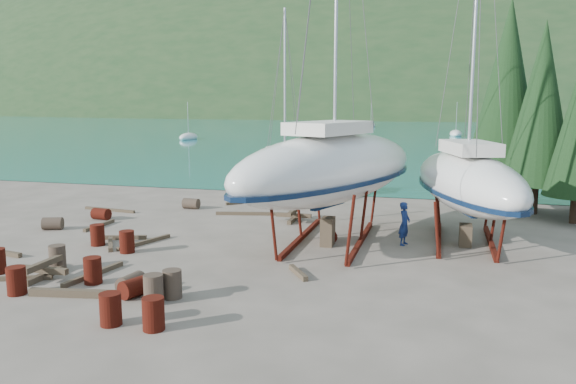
% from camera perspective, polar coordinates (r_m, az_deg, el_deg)
% --- Properties ---
extents(ground, '(600.00, 600.00, 0.00)m').
position_cam_1_polar(ground, '(21.84, -5.72, -6.56)').
color(ground, '#5B5248').
rests_on(ground, ground).
extents(bay_water, '(700.00, 700.00, 0.00)m').
position_cam_1_polar(bay_water, '(334.75, 14.06, 7.97)').
color(bay_water, teal).
rests_on(bay_water, ground).
extents(far_hill, '(800.00, 360.00, 110.00)m').
position_cam_1_polar(far_hill, '(339.74, 14.08, 7.98)').
color(far_hill, '#1C361B').
rests_on(far_hill, ground).
extents(far_house_left, '(6.60, 5.60, 5.60)m').
position_cam_1_polar(far_house_left, '(220.25, -2.68, 8.47)').
color(far_house_left, beige).
rests_on(far_house_left, ground).
extents(far_house_center, '(6.60, 5.60, 5.60)m').
position_cam_1_polar(far_house_center, '(211.44, 7.81, 8.36)').
color(far_house_center, beige).
rests_on(far_house_center, ground).
extents(far_house_right, '(6.60, 5.60, 5.60)m').
position_cam_1_polar(far_house_right, '(210.82, 21.53, 7.80)').
color(far_house_right, beige).
rests_on(far_house_right, ground).
extents(cypress_near_right, '(3.60, 3.60, 10.00)m').
position_cam_1_polar(cypress_near_right, '(31.99, 24.34, 8.18)').
color(cypress_near_right, black).
rests_on(cypress_near_right, ground).
extents(cypress_back_left, '(4.14, 4.14, 11.50)m').
position_cam_1_polar(cypress_back_left, '(33.79, 21.36, 9.86)').
color(cypress_back_left, black).
rests_on(cypress_back_left, ground).
extents(moored_boat_left, '(2.00, 5.00, 6.05)m').
position_cam_1_polar(moored_boat_left, '(88.21, -10.08, 5.51)').
color(moored_boat_left, white).
rests_on(moored_boat_left, ground).
extents(moored_boat_mid, '(2.00, 5.00, 6.05)m').
position_cam_1_polar(moored_boat_mid, '(99.79, 16.67, 5.68)').
color(moored_boat_mid, white).
rests_on(moored_boat_mid, ground).
extents(moored_boat_far, '(2.00, 5.00, 6.05)m').
position_cam_1_polar(moored_boat_far, '(130.66, 8.42, 6.73)').
color(moored_boat_far, white).
rests_on(moored_boat_far, ground).
extents(large_sailboat_near, '(7.91, 13.06, 19.81)m').
position_cam_1_polar(large_sailboat_near, '(23.46, 4.42, 2.50)').
color(large_sailboat_near, white).
rests_on(large_sailboat_near, ground).
extents(large_sailboat_far, '(5.79, 10.67, 16.21)m').
position_cam_1_polar(large_sailboat_far, '(24.43, 17.78, 1.08)').
color(large_sailboat_far, white).
rests_on(large_sailboat_far, ground).
extents(small_sailboat_shore, '(2.85, 7.30, 11.40)m').
position_cam_1_polar(small_sailboat_shore, '(34.53, -0.48, 2.51)').
color(small_sailboat_shore, white).
rests_on(small_sailboat_shore, ground).
extents(worker, '(0.59, 0.75, 1.81)m').
position_cam_1_polar(worker, '(23.77, 11.75, -3.17)').
color(worker, navy).
rests_on(worker, ground).
extents(drum_1, '(0.69, 0.95, 0.58)m').
position_cam_1_polar(drum_1, '(18.47, -15.63, -8.90)').
color(drum_1, '#2D2823').
rests_on(drum_1, ground).
extents(drum_2, '(0.94, 0.68, 0.58)m').
position_cam_1_polar(drum_2, '(29.85, -18.46, -2.13)').
color(drum_2, '#55150E').
rests_on(drum_2, ground).
extents(drum_3, '(0.58, 0.58, 0.88)m').
position_cam_1_polar(drum_3, '(16.01, -17.58, -11.28)').
color(drum_3, '#55150E').
rests_on(drum_3, ground).
extents(drum_4, '(1.04, 0.89, 0.58)m').
position_cam_1_polar(drum_4, '(31.55, -1.88, -1.06)').
color(drum_4, '#55150E').
rests_on(drum_4, ground).
extents(drum_5, '(0.58, 0.58, 0.88)m').
position_cam_1_polar(drum_5, '(17.60, -11.67, -9.14)').
color(drum_5, '#2D2823').
rests_on(drum_5, ground).
extents(drum_6, '(0.80, 1.01, 0.58)m').
position_cam_1_polar(drum_6, '(24.03, 4.26, -4.36)').
color(drum_6, '#55150E').
rests_on(drum_6, ground).
extents(drum_7, '(0.58, 0.58, 0.88)m').
position_cam_1_polar(drum_7, '(15.39, -13.51, -11.94)').
color(drum_7, '#55150E').
rests_on(drum_7, ground).
extents(drum_8, '(0.58, 0.58, 0.88)m').
position_cam_1_polar(drum_8, '(24.61, -18.79, -4.15)').
color(drum_8, '#55150E').
rests_on(drum_8, ground).
extents(drum_9, '(0.91, 0.63, 0.58)m').
position_cam_1_polar(drum_9, '(31.63, -9.81, -1.16)').
color(drum_9, '#2D2823').
rests_on(drum_9, ground).
extents(drum_10, '(0.58, 0.58, 0.88)m').
position_cam_1_polar(drum_10, '(19.64, -19.22, -7.53)').
color(drum_10, '#55150E').
rests_on(drum_10, ground).
extents(drum_12, '(0.86, 1.03, 0.58)m').
position_cam_1_polar(drum_12, '(18.04, -15.31, -9.32)').
color(drum_12, '#55150E').
rests_on(drum_12, ground).
extents(drum_13, '(0.58, 0.58, 0.88)m').
position_cam_1_polar(drum_13, '(19.46, -25.87, -8.10)').
color(drum_13, '#55150E').
rests_on(drum_13, ground).
extents(drum_14, '(0.58, 0.58, 0.88)m').
position_cam_1_polar(drum_14, '(23.10, -16.04, -4.88)').
color(drum_14, '#55150E').
rests_on(drum_14, ground).
extents(drum_15, '(1.02, 0.83, 0.58)m').
position_cam_1_polar(drum_15, '(28.35, -22.79, -2.97)').
color(drum_15, '#2D2823').
rests_on(drum_15, ground).
extents(drum_16, '(0.58, 0.58, 0.88)m').
position_cam_1_polar(drum_16, '(21.65, -22.37, -6.16)').
color(drum_16, '#2D2823').
rests_on(drum_16, ground).
extents(drum_17, '(0.58, 0.58, 0.88)m').
position_cam_1_polar(drum_17, '(17.27, -13.51, -9.57)').
color(drum_17, '#2D2823').
rests_on(drum_17, ground).
extents(timber_3, '(2.47, 1.06, 0.15)m').
position_cam_1_polar(timber_3, '(21.06, -26.20, -7.89)').
color(timber_3, '#4E422D').
rests_on(timber_3, ground).
extents(timber_4, '(2.14, 0.80, 0.17)m').
position_cam_1_polar(timber_4, '(25.42, -16.60, -4.45)').
color(timber_4, '#4E422D').
rests_on(timber_4, ground).
extents(timber_5, '(0.60, 2.79, 0.16)m').
position_cam_1_polar(timber_5, '(20.48, -19.14, -7.89)').
color(timber_5, '#4E422D').
rests_on(timber_5, ground).
extents(timber_6, '(1.99, 1.05, 0.19)m').
position_cam_1_polar(timber_6, '(32.86, 1.34, -0.99)').
color(timber_6, '#4E422D').
rests_on(timber_6, ground).
extents(timber_7, '(0.99, 1.38, 0.17)m').
position_cam_1_polar(timber_7, '(19.51, 1.04, -8.20)').
color(timber_7, '#4E422D').
rests_on(timber_7, ground).
extents(timber_9, '(2.07, 1.78, 0.15)m').
position_cam_1_polar(timber_9, '(32.88, -4.21, -1.04)').
color(timber_9, '#4E422D').
rests_on(timber_9, ground).
extents(timber_10, '(3.10, 0.83, 0.16)m').
position_cam_1_polar(timber_10, '(29.55, -4.33, -2.20)').
color(timber_10, '#4E422D').
rests_on(timber_10, ground).
extents(timber_11, '(1.05, 2.69, 0.15)m').
position_cam_1_polar(timber_11, '(24.35, -14.37, -4.96)').
color(timber_11, '#4E422D').
rests_on(timber_11, ground).
extents(timber_12, '(1.24, 1.79, 0.17)m').
position_cam_1_polar(timber_12, '(24.39, -17.59, -5.07)').
color(timber_12, '#4E422D').
rests_on(timber_12, ground).
extents(timber_15, '(3.24, 0.52, 0.15)m').
position_cam_1_polar(timber_15, '(32.04, -17.67, -1.73)').
color(timber_15, '#4E422D').
rests_on(timber_15, ground).
extents(timber_16, '(2.79, 0.70, 0.23)m').
position_cam_1_polar(timber_16, '(18.63, -20.94, -9.59)').
color(timber_16, '#4E422D').
rests_on(timber_16, ground).
extents(timber_17, '(0.23, 2.26, 0.16)m').
position_cam_1_polar(timber_17, '(28.16, -18.62, -3.24)').
color(timber_17, '#4E422D').
rests_on(timber_17, ground).
extents(timber_pile_fore, '(1.80, 1.80, 0.60)m').
position_cam_1_polar(timber_pile_fore, '(20.80, -23.56, -7.26)').
color(timber_pile_fore, '#4E422D').
rests_on(timber_pile_fore, ground).
extents(timber_pile_aft, '(1.80, 1.80, 0.60)m').
position_cam_1_polar(timber_pile_aft, '(27.94, 0.57, -2.38)').
color(timber_pile_aft, '#4E422D').
rests_on(timber_pile_aft, ground).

